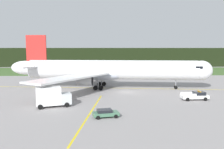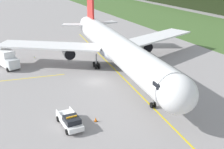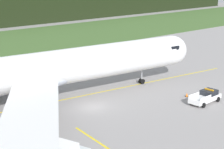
{
  "view_description": "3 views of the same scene",
  "coord_description": "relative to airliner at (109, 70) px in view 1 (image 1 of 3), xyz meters",
  "views": [
    {
      "loc": [
        -5.11,
        -56.88,
        10.92
      ],
      "look_at": [
        -3.5,
        7.11,
        3.65
      ],
      "focal_mm": 36.81,
      "sensor_mm": 36.0,
      "label": 1
    },
    {
      "loc": [
        47.64,
        -18.27,
        20.44
      ],
      "look_at": [
        7.18,
        -0.03,
        3.84
      ],
      "focal_mm": 46.49,
      "sensor_mm": 36.0,
      "label": 2
    },
    {
      "loc": [
        -33.17,
        -42.69,
        19.49
      ],
      "look_at": [
        2.98,
        -0.68,
        4.48
      ],
      "focal_mm": 63.98,
      "sensor_mm": 36.0,
      "label": 3
    }
  ],
  "objects": [
    {
      "name": "ground",
      "position": [
        4.33,
        -5.92,
        -4.98
      ],
      "size": [
        320.0,
        320.0,
        0.0
      ],
      "primitive_type": "plane",
      "color": "gray"
    },
    {
      "name": "taxiway_centerline_spur",
      "position": [
        -3.5,
        -24.51,
        -4.98
      ],
      "size": [
        3.39,
        28.17,
        0.01
      ],
      "primitive_type": "cube",
      "rotation": [
        0.0,
        0.0,
        1.46
      ],
      "color": "yellow",
      "rests_on": "ground"
    },
    {
      "name": "ops_pickup_truck",
      "position": [
        18.25,
        -15.21,
        -4.08
      ],
      "size": [
        5.73,
        2.61,
        1.94
      ],
      "color": "white",
      "rests_on": "ground"
    },
    {
      "name": "catering_truck",
      "position": [
        -10.94,
        -20.34,
        -3.03
      ],
      "size": [
        6.8,
        4.31,
        3.95
      ],
      "color": "silver",
      "rests_on": "ground"
    },
    {
      "name": "taxiway_edge_light_west",
      "position": [
        -15.66,
        -13.88,
        -4.74
      ],
      "size": [
        0.12,
        0.12,
        0.45
      ],
      "color": "yellow",
      "rests_on": "ground"
    },
    {
      "name": "grass_verge",
      "position": [
        4.33,
        48.48,
        -4.96
      ],
      "size": [
        320.0,
        38.39,
        0.04
      ],
      "primitive_type": "cube",
      "color": "#40602C",
      "rests_on": "ground"
    },
    {
      "name": "apron_cone",
      "position": [
        18.37,
        -11.57,
        -4.68
      ],
      "size": [
        0.5,
        0.5,
        0.63
      ],
      "color": "black",
      "rests_on": "ground"
    },
    {
      "name": "taxiway_centerline_main",
      "position": [
        0.72,
        -0.08,
        -4.98
      ],
      "size": [
        72.89,
        8.3,
        0.01
      ],
      "primitive_type": "cube",
      "rotation": [
        0.0,
        0.0,
        -0.11
      ],
      "color": "yellow",
      "rests_on": "ground"
    },
    {
      "name": "airliner",
      "position": [
        0.0,
        0.0,
        0.0
      ],
      "size": [
        55.64,
        47.3,
        14.63
      ],
      "color": "white",
      "rests_on": "ground"
    },
    {
      "name": "distant_tree_line",
      "position": [
        4.33,
        76.27,
        0.65
      ],
      "size": [
        288.0,
        5.79,
        11.27
      ],
      "primitive_type": "cube",
      "color": "black",
      "rests_on": "ground"
    },
    {
      "name": "staff_car",
      "position": [
        -0.93,
        -27.15,
        -4.28
      ],
      "size": [
        4.4,
        2.78,
        1.3
      ],
      "color": "#426E54",
      "rests_on": "ground"
    }
  ]
}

